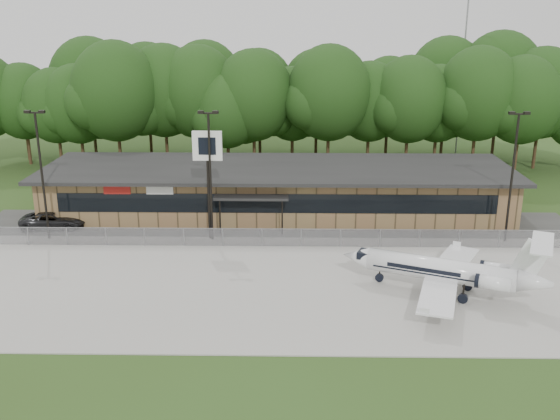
{
  "coord_description": "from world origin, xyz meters",
  "views": [
    {
      "loc": [
        1.17,
        -29.72,
        17.07
      ],
      "look_at": [
        0.43,
        12.0,
        3.94
      ],
      "focal_mm": 40.0,
      "sensor_mm": 36.0,
      "label": 1
    }
  ],
  "objects_px": {
    "terminal": "(278,189)",
    "business_jet": "(448,272)",
    "suv": "(54,220)",
    "pole_sign": "(208,157)"
  },
  "relations": [
    {
      "from": "terminal",
      "to": "pole_sign",
      "type": "distance_m",
      "value": 9.89
    },
    {
      "from": "business_jet",
      "to": "suv",
      "type": "distance_m",
      "value": 32.1
    },
    {
      "from": "terminal",
      "to": "business_jet",
      "type": "distance_m",
      "value": 20.48
    },
    {
      "from": "terminal",
      "to": "business_jet",
      "type": "xyz_separation_m",
      "value": [
        11.1,
        -17.2,
        -0.59
      ]
    },
    {
      "from": "suv",
      "to": "pole_sign",
      "type": "bearing_deg",
      "value": -104.07
    },
    {
      "from": "business_jet",
      "to": "suv",
      "type": "relative_size",
      "value": 2.43
    },
    {
      "from": "pole_sign",
      "to": "terminal",
      "type": "bearing_deg",
      "value": 55.36
    },
    {
      "from": "terminal",
      "to": "suv",
      "type": "distance_m",
      "value": 19.22
    },
    {
      "from": "business_jet",
      "to": "pole_sign",
      "type": "xyz_separation_m",
      "value": [
        -16.28,
        10.06,
        5.04
      ]
    },
    {
      "from": "suv",
      "to": "terminal",
      "type": "bearing_deg",
      "value": -79.68
    }
  ]
}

